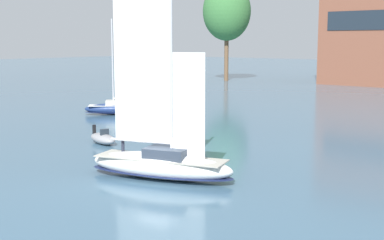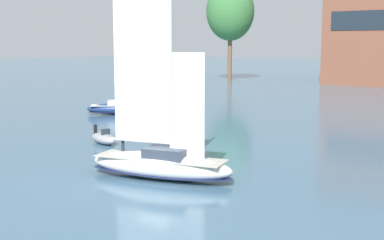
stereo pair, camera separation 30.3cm
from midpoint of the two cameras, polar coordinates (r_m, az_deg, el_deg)
name	(u,v)px [view 2 (the right image)]	position (r m, az deg, el deg)	size (l,w,h in m)	color
ground_plane	(160,178)	(32.54, -3.12, -6.20)	(400.00, 400.00, 0.00)	#42667F
tree_shore_right	(230,11)	(111.98, 4.18, 11.48)	(9.86, 9.86, 20.30)	brown
sailboat_main	(160,162)	(32.29, -3.12, -4.45)	(9.61, 5.16, 12.72)	white
sailboat_moored_near_marina	(121,108)	(60.80, -7.45, 1.28)	(7.13, 6.85, 10.64)	navy
motor_tender	(104,138)	(43.68, -9.19, -1.93)	(3.73, 2.34, 1.34)	#99999E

